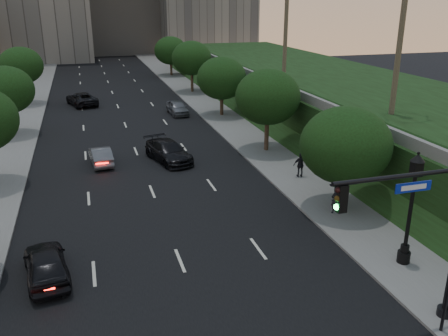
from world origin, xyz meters
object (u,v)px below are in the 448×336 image
object	(u,v)px
sedan_far_right	(177,108)
pedestrian_a	(335,200)
pedestrian_b	(337,186)
pedestrian_c	(301,165)
sedan_near_left	(46,264)
sedan_mid_left	(101,156)
street_lamp	(410,214)
traffic_signal_mast	(434,239)
sedan_far_left	(82,99)
sedan_near_right	(168,151)

from	to	relation	value
sedan_far_right	pedestrian_a	size ratio (longest dim) A/B	2.80
pedestrian_b	pedestrian_c	size ratio (longest dim) A/B	1.11
sedan_near_left	pedestrian_c	world-z (taller)	pedestrian_c
sedan_near_left	sedan_mid_left	size ratio (longest dim) A/B	1.08
street_lamp	sedan_mid_left	bearing A→B (deg)	124.28
traffic_signal_mast	pedestrian_a	distance (m)	10.23
sedan_far_left	street_lamp	bearing A→B (deg)	92.64
sedan_far_left	pedestrian_c	bearing A→B (deg)	99.70
sedan_near_right	street_lamp	bearing A→B (deg)	-81.94
sedan_near_left	pedestrian_a	xyz separation A→B (m)	(15.63, 2.26, 0.18)
street_lamp	sedan_mid_left	size ratio (longest dim) A/B	1.37
sedan_near_left	sedan_near_right	distance (m)	16.73
traffic_signal_mast	sedan_near_right	xyz separation A→B (m)	(-5.80, 22.06, -2.89)
sedan_near_left	pedestrian_b	distance (m)	16.98
sedan_near_right	sedan_far_right	xyz separation A→B (m)	(3.72, 15.24, -0.03)
street_lamp	sedan_near_left	bearing A→B (deg)	167.43
sedan_far_right	pedestrian_b	xyz separation A→B (m)	(4.68, -26.11, 0.36)
pedestrian_c	pedestrian_a	bearing A→B (deg)	95.06
pedestrian_b	sedan_far_left	bearing A→B (deg)	-43.92
traffic_signal_mast	sedan_mid_left	world-z (taller)	traffic_signal_mast
traffic_signal_mast	sedan_mid_left	size ratio (longest dim) A/B	1.71
traffic_signal_mast	pedestrian_b	bearing A→B (deg)	76.91
traffic_signal_mast	street_lamp	bearing A→B (deg)	61.99
traffic_signal_mast	sedan_far_left	world-z (taller)	traffic_signal_mast
sedan_near_left	sedan_far_left	bearing A→B (deg)	-101.48
sedan_far_left	sedan_near_right	bearing A→B (deg)	88.77
sedan_near_right	pedestrian_b	xyz separation A→B (m)	(8.40, -10.87, 0.33)
sedan_far_left	pedestrian_b	world-z (taller)	pedestrian_b
sedan_near_left	sedan_far_right	size ratio (longest dim) A/B	1.01
sedan_near_left	pedestrian_c	distance (m)	18.22
pedestrian_b	sedan_far_right	bearing A→B (deg)	-56.96
sedan_far_left	sedan_near_right	xyz separation A→B (m)	(6.11, -23.00, 0.01)
sedan_far_left	sedan_near_left	bearing A→B (deg)	70.77
street_lamp	sedan_far_right	world-z (taller)	street_lamp
street_lamp	sedan_mid_left	xyz separation A→B (m)	(-12.91, 18.93, -1.96)
street_lamp	sedan_near_left	xyz separation A→B (m)	(-16.02, 3.57, -1.88)
sedan_far_right	pedestrian_c	distance (m)	22.07
sedan_mid_left	pedestrian_a	size ratio (longest dim) A/B	2.62
traffic_signal_mast	pedestrian_a	bearing A→B (deg)	80.21
street_lamp	sedan_near_right	distance (m)	19.90
traffic_signal_mast	sedan_far_right	size ratio (longest dim) A/B	1.60
pedestrian_a	pedestrian_c	size ratio (longest dim) A/B	0.91
sedan_mid_left	sedan_far_left	size ratio (longest dim) A/B	0.74
pedestrian_a	pedestrian_c	distance (m)	6.00
traffic_signal_mast	pedestrian_c	size ratio (longest dim) A/B	4.05
sedan_far_left	traffic_signal_mast	bearing A→B (deg)	88.69
street_lamp	pedestrian_c	xyz separation A→B (m)	(0.24, 11.79, -1.62)
sedan_far_right	pedestrian_c	size ratio (longest dim) A/B	2.54
sedan_near_left	sedan_far_left	distance (m)	37.66
sedan_near_left	pedestrian_c	bearing A→B (deg)	-161.56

